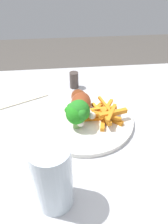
# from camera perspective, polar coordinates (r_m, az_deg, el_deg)

# --- Properties ---
(dining_table) EXTENTS (0.97, 0.76, 0.70)m
(dining_table) POSITION_cam_1_polar(r_m,az_deg,el_deg) (0.64, -4.94, -12.54)
(dining_table) COLOR #B7B7BC
(dining_table) RESTS_ON ground_plane
(dinner_plate) EXTENTS (0.27, 0.27, 0.01)m
(dinner_plate) POSITION_cam_1_polar(r_m,az_deg,el_deg) (0.59, -0.00, -2.03)
(dinner_plate) COLOR white
(dinner_plate) RESTS_ON dining_table
(broccoli_floret_front) EXTENTS (0.06, 0.06, 0.07)m
(broccoli_floret_front) POSITION_cam_1_polar(r_m,az_deg,el_deg) (0.53, -1.51, 0.22)
(broccoli_floret_front) COLOR #74A74C
(broccoli_floret_front) RESTS_ON dinner_plate
(broccoli_floret_middle) EXTENTS (0.06, 0.06, 0.07)m
(broccoli_floret_middle) POSITION_cam_1_polar(r_m,az_deg,el_deg) (0.53, -1.75, -0.40)
(broccoli_floret_middle) COLOR #73A554
(broccoli_floret_middle) RESTS_ON dinner_plate
(carrot_fries_pile) EXTENTS (0.14, 0.13, 0.03)m
(carrot_fries_pile) POSITION_cam_1_polar(r_m,az_deg,el_deg) (0.58, 5.14, -0.42)
(carrot_fries_pile) COLOR orange
(carrot_fries_pile) RESTS_ON dinner_plate
(chicken_drumstick_near) EXTENTS (0.07, 0.14, 0.05)m
(chicken_drumstick_near) POSITION_cam_1_polar(r_m,az_deg,el_deg) (0.62, -0.86, 3.29)
(chicken_drumstick_near) COLOR #4D1D0C
(chicken_drumstick_near) RESTS_ON dinner_plate
(chicken_drumstick_far) EXTENTS (0.07, 0.14, 0.05)m
(chicken_drumstick_far) POSITION_cam_1_polar(r_m,az_deg,el_deg) (0.60, -0.78, 2.35)
(chicken_drumstick_far) COLOR #5F2311
(chicken_drumstick_far) RESTS_ON dinner_plate
(water_glass) EXTENTS (0.07, 0.07, 0.14)m
(water_glass) POSITION_cam_1_polar(r_m,az_deg,el_deg) (0.38, -8.36, -16.94)
(water_glass) COLOR silver
(water_glass) RESTS_ON dining_table
(napkin) EXTENTS (0.21, 0.20, 0.00)m
(napkin) POSITION_cam_1_polar(r_m,az_deg,el_deg) (0.74, -17.75, 4.95)
(napkin) COLOR beige
(napkin) RESTS_ON dining_table
(pepper_shaker) EXTENTS (0.03, 0.03, 0.06)m
(pepper_shaker) POSITION_cam_1_polar(r_m,az_deg,el_deg) (0.73, -2.68, 8.53)
(pepper_shaker) COLOR #423833
(pepper_shaker) RESTS_ON dining_table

